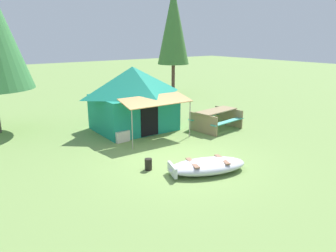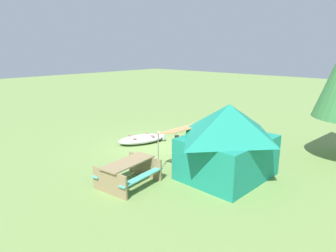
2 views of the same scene
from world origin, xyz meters
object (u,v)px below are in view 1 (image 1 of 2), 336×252
canvas_cabin_tent (133,97)px  pine_tree_back_right (173,25)px  beached_rowboat (207,166)px  cooler_box (121,136)px  fuel_can (148,164)px  picnic_table (216,117)px

canvas_cabin_tent → pine_tree_back_right: size_ratio=0.52×
canvas_cabin_tent → pine_tree_back_right: bearing=41.9°
beached_rowboat → canvas_cabin_tent: 5.20m
canvas_cabin_tent → cooler_box: canvas_cabin_tent is taller
fuel_can → beached_rowboat: bearing=-43.1°
pine_tree_back_right → beached_rowboat: bearing=-123.3°
canvas_cabin_tent → fuel_can: (-1.85, -3.89, -1.17)m
picnic_table → fuel_can: (-4.58, -1.90, -0.33)m
picnic_table → beached_rowboat: bearing=-137.9°
picnic_table → fuel_can: size_ratio=6.14×
picnic_table → fuel_can: 4.97m
beached_rowboat → cooler_box: size_ratio=4.53×
picnic_table → cooler_box: picnic_table is taller
cooler_box → fuel_can: size_ratio=1.65×
picnic_table → pine_tree_back_right: 9.53m
beached_rowboat → fuel_can: size_ratio=7.48×
beached_rowboat → fuel_can: 1.67m
pine_tree_back_right → cooler_box: bearing=-138.0°
cooler_box → pine_tree_back_right: pine_tree_back_right is taller
canvas_cabin_tent → fuel_can: size_ratio=10.82×
beached_rowboat → picnic_table: 4.55m
cooler_box → pine_tree_back_right: (7.72, 6.96, 4.17)m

